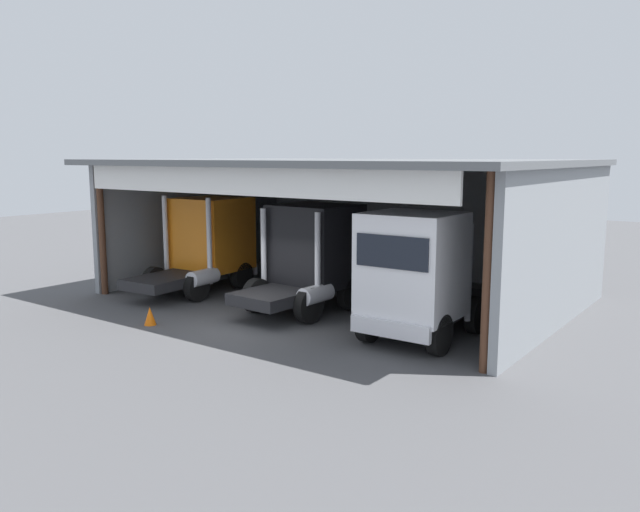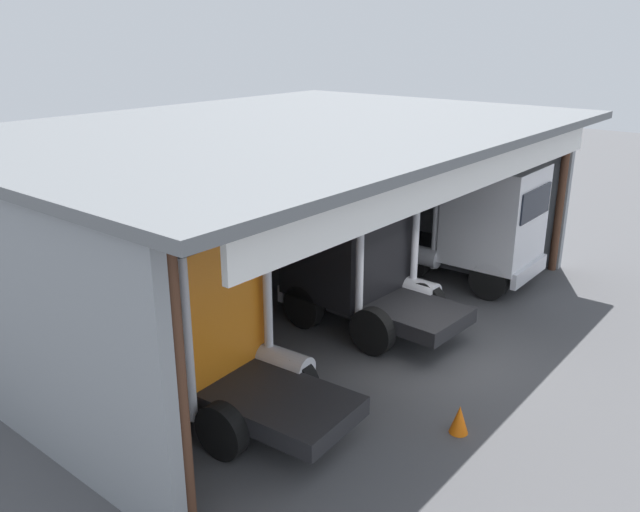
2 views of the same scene
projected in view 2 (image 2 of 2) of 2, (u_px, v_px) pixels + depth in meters
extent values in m
plane|color=#4C4C4F|center=(441.00, 356.00, 14.86)|extent=(80.00, 80.00, 0.00)
cube|color=gray|center=(155.00, 190.00, 20.25)|extent=(15.11, 0.24, 4.72)
cube|color=gray|center=(421.00, 173.00, 22.70)|extent=(0.24, 10.33, 4.72)
cube|color=slate|center=(285.00, 127.00, 16.11)|extent=(15.71, 11.16, 0.20)
cylinder|color=#4C2D1E|center=(179.00, 396.00, 8.83)|extent=(0.24, 0.24, 4.72)
cylinder|color=#4C2D1E|center=(561.00, 196.00, 19.52)|extent=(0.24, 0.24, 4.72)
cube|color=white|center=(469.00, 171.00, 13.23)|extent=(13.60, 0.12, 0.90)
cube|color=orange|center=(179.00, 300.00, 12.57)|extent=(2.54, 2.55, 2.72)
cube|color=black|center=(136.00, 265.00, 13.07)|extent=(2.03, 0.20, 0.82)
cube|color=silver|center=(144.00, 350.00, 13.72)|extent=(2.27, 0.31, 0.44)
cube|color=#232326|center=(260.00, 396.00, 11.94)|extent=(2.03, 3.77, 0.36)
cylinder|color=silver|center=(188.00, 342.00, 11.03)|extent=(0.18, 0.18, 3.08)
cylinder|color=silver|center=(268.00, 301.00, 12.68)|extent=(0.18, 0.18, 3.08)
cylinder|color=silver|center=(283.00, 363.00, 12.89)|extent=(0.64, 1.24, 0.56)
cylinder|color=black|center=(128.00, 388.00, 12.55)|extent=(0.37, 1.05, 1.03)
cylinder|color=black|center=(205.00, 347.00, 14.16)|extent=(0.37, 1.05, 1.03)
cylinder|color=black|center=(222.00, 431.00, 11.20)|extent=(0.37, 1.05, 1.03)
cylinder|color=black|center=(295.00, 381.00, 12.80)|extent=(0.37, 1.05, 1.03)
cube|color=black|center=(346.00, 240.00, 16.15)|extent=(2.59, 2.42, 2.65)
cube|color=black|center=(311.00, 214.00, 16.73)|extent=(2.13, 0.14, 0.80)
cube|color=silver|center=(311.00, 281.00, 17.37)|extent=(2.38, 0.25, 0.44)
cube|color=#232326|center=(400.00, 310.00, 15.54)|extent=(2.00, 3.17, 0.36)
cylinder|color=silver|center=(360.00, 270.00, 14.59)|extent=(0.18, 0.18, 2.81)
cylinder|color=silver|center=(415.00, 247.00, 16.18)|extent=(0.18, 0.18, 2.81)
cylinder|color=silver|center=(416.00, 289.00, 16.49)|extent=(0.61, 1.22, 0.56)
cylinder|color=black|center=(303.00, 306.00, 16.18)|extent=(0.34, 1.13, 1.12)
cylinder|color=black|center=(358.00, 282.00, 17.73)|extent=(0.34, 1.13, 1.12)
cylinder|color=black|center=(372.00, 331.00, 14.82)|extent=(0.34, 1.13, 1.12)
cylinder|color=black|center=(425.00, 303.00, 16.38)|extent=(0.34, 1.13, 1.12)
cube|color=white|center=(494.00, 213.00, 18.37)|extent=(2.41, 2.30, 2.78)
cube|color=black|center=(536.00, 203.00, 17.53)|extent=(2.02, 0.09, 0.83)
cube|color=silver|center=(529.00, 271.00, 18.16)|extent=(2.26, 0.19, 0.44)
cube|color=#232326|center=(429.00, 248.00, 20.03)|extent=(1.84, 3.72, 0.36)
cylinder|color=silver|center=(469.00, 208.00, 20.00)|extent=(0.18, 0.18, 2.70)
cylinder|color=silver|center=(436.00, 223.00, 18.42)|extent=(0.18, 0.18, 2.70)
cylinder|color=silver|center=(420.00, 255.00, 19.03)|extent=(0.58, 1.21, 0.56)
cylinder|color=black|center=(518.00, 261.00, 19.41)|extent=(0.32, 1.09, 1.08)
cylinder|color=black|center=(489.00, 281.00, 17.87)|extent=(0.32, 1.09, 1.08)
cylinder|color=black|center=(444.00, 245.00, 20.86)|extent=(0.32, 1.09, 1.08)
cylinder|color=black|center=(411.00, 262.00, 19.32)|extent=(0.32, 1.09, 1.08)
cube|color=red|center=(240.00, 238.00, 21.74)|extent=(0.90, 0.60, 1.00)
cone|color=orange|center=(459.00, 419.00, 11.95)|extent=(0.36, 0.36, 0.56)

